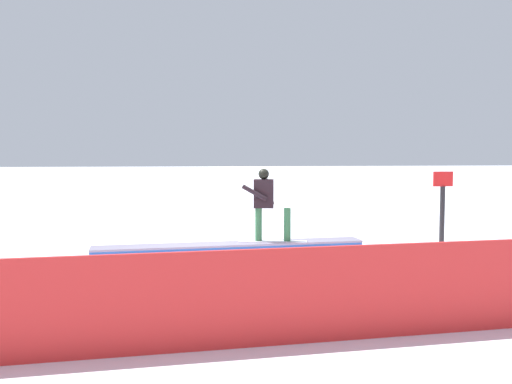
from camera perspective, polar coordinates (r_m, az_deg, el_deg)
name	(u,v)px	position (r m, az deg, el deg)	size (l,w,h in m)	color
ground_plane	(230,268)	(12.02, -2.51, -7.39)	(120.00, 120.00, 0.00)	white
grind_box	(230,257)	(11.97, -2.52, -6.31)	(5.53, 1.23, 0.51)	blue
snowboarder	(266,202)	(12.00, 1.01, -0.95)	(1.43, 0.48, 1.51)	silver
safety_fence	(247,299)	(7.28, -0.87, -10.34)	(10.99, 0.06, 1.22)	red
trail_marker	(442,217)	(12.34, 17.67, -2.33)	(0.40, 0.10, 1.97)	#262628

